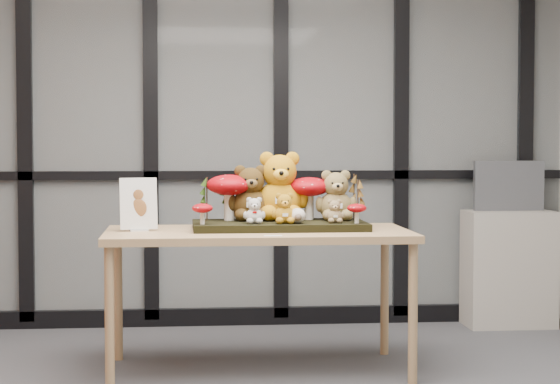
{
  "coord_description": "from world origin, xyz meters",
  "views": [
    {
      "loc": [
        -0.21,
        -4.56,
        1.3
      ],
      "look_at": [
        0.31,
        1.0,
        1.01
      ],
      "focal_mm": 65.0,
      "sensor_mm": 36.0,
      "label": 1
    }
  ],
  "objects": [
    {
      "name": "monitor",
      "position": [
        2.02,
        2.27,
        0.98
      ],
      "size": [
        0.49,
        0.05,
        0.35
      ],
      "color": "#4D4F54",
      "rests_on": "cabinet"
    },
    {
      "name": "bear_white_bow",
      "position": [
        0.16,
        0.99,
        0.92
      ],
      "size": [
        0.12,
        0.11,
        0.16
      ],
      "primitive_type": null,
      "rotation": [
        0.0,
        0.0,
        0.01
      ],
      "color": "beige",
      "rests_on": "diorama_tray"
    },
    {
      "name": "mushroom_back_right",
      "position": [
        0.5,
        1.24,
        0.97
      ],
      "size": [
        0.24,
        0.24,
        0.27
      ],
      "primitive_type": null,
      "color": "#95040C",
      "rests_on": "diorama_tray"
    },
    {
      "name": "sign_holder",
      "position": [
        -0.47,
        1.06,
        0.93
      ],
      "size": [
        0.21,
        0.08,
        0.29
      ],
      "rotation": [
        0.0,
        0.0,
        0.22
      ],
      "color": "silver",
      "rests_on": "display_table"
    },
    {
      "name": "display_table",
      "position": [
        0.19,
        1.04,
        0.73
      ],
      "size": [
        1.7,
        0.85,
        0.79
      ],
      "rotation": [
        0.0,
        0.0,
        0.01
      ],
      "color": "tan",
      "rests_on": "floor"
    },
    {
      "name": "cabinet",
      "position": [
        2.02,
        2.25,
        0.4
      ],
      "size": [
        0.6,
        0.35,
        0.8
      ],
      "primitive_type": "cube",
      "color": "#A59E93",
      "rests_on": "floor"
    },
    {
      "name": "plush_cream_hedgehog",
      "position": [
        0.4,
        0.98,
        0.88
      ],
      "size": [
        0.07,
        0.07,
        0.09
      ],
      "primitive_type": null,
      "rotation": [
        0.0,
        0.0,
        0.01
      ],
      "color": "silver",
      "rests_on": "diorama_tray"
    },
    {
      "name": "sprig_dry_mid_right",
      "position": [
        0.76,
        1.09,
        0.95
      ],
      "size": [
        0.05,
        0.05,
        0.23
      ],
      "primitive_type": null,
      "color": "brown",
      "rests_on": "diorama_tray"
    },
    {
      "name": "bear_pooh_yellow",
      "position": [
        0.33,
        1.24,
        1.05
      ],
      "size": [
        0.33,
        0.3,
        0.43
      ],
      "primitive_type": null,
      "rotation": [
        0.0,
        0.0,
        0.01
      ],
      "color": "#C78310",
      "rests_on": "diorama_tray"
    },
    {
      "name": "diorama_tray",
      "position": [
        0.31,
        1.1,
        0.81
      ],
      "size": [
        0.97,
        0.49,
        0.04
      ],
      "primitive_type": "cube",
      "rotation": [
        0.0,
        0.0,
        0.01
      ],
      "color": "black",
      "rests_on": "display_table"
    },
    {
      "name": "bear_beige_small",
      "position": [
        0.61,
        0.99,
        0.91
      ],
      "size": [
        0.11,
        0.1,
        0.14
      ],
      "primitive_type": null,
      "rotation": [
        0.0,
        0.0,
        0.01
      ],
      "color": "#8F754D",
      "rests_on": "diorama_tray"
    },
    {
      "name": "sprig_green_centre",
      "position": [
        0.26,
        1.29,
        0.94
      ],
      "size": [
        0.05,
        0.05,
        0.2
      ],
      "primitive_type": null,
      "color": "#1B380C",
      "rests_on": "diorama_tray"
    },
    {
      "name": "bear_small_yellow",
      "position": [
        0.33,
        0.98,
        0.93
      ],
      "size": [
        0.14,
        0.13,
        0.19
      ],
      "primitive_type": null,
      "rotation": [
        0.0,
        0.0,
        0.01
      ],
      "color": "#B47B16",
      "rests_on": "diorama_tray"
    },
    {
      "name": "bear_tan_back",
      "position": [
        0.65,
        1.19,
        0.99
      ],
      "size": [
        0.24,
        0.22,
        0.32
      ],
      "primitive_type": null,
      "rotation": [
        0.0,
        0.0,
        0.01
      ],
      "color": "olive",
      "rests_on": "diorama_tray"
    },
    {
      "name": "room_shell",
      "position": [
        0.0,
        0.0,
        1.68
      ],
      "size": [
        5.0,
        5.0,
        5.0
      ],
      "color": "#B9B7AF",
      "rests_on": "floor"
    },
    {
      "name": "sprig_green_mid_left",
      "position": [
        0.01,
        1.28,
        0.95
      ],
      "size": [
        0.05,
        0.05,
        0.23
      ],
      "primitive_type": null,
      "color": "#1B380C",
      "rests_on": "diorama_tray"
    },
    {
      "name": "sprig_dry_far_right",
      "position": [
        0.76,
        1.21,
        0.97
      ],
      "size": [
        0.05,
        0.05,
        0.27
      ],
      "primitive_type": null,
      "color": "brown",
      "rests_on": "diorama_tray"
    },
    {
      "name": "mushroom_back_left",
      "position": [
        0.04,
        1.22,
        0.98
      ],
      "size": [
        0.26,
        0.26,
        0.29
      ],
      "primitive_type": null,
      "color": "#95040C",
      "rests_on": "diorama_tray"
    },
    {
      "name": "mushroom_front_right",
      "position": [
        0.73,
        0.96,
        0.89
      ],
      "size": [
        0.11,
        0.11,
        0.12
      ],
      "primitive_type": null,
      "color": "#95040C",
      "rests_on": "diorama_tray"
    },
    {
      "name": "sprig_green_far_left",
      "position": [
        -0.09,
        1.23,
        0.96
      ],
      "size": [
        0.05,
        0.05,
        0.25
      ],
      "primitive_type": null,
      "color": "#1B380C",
      "rests_on": "diorama_tray"
    },
    {
      "name": "mushroom_front_left",
      "position": [
        -0.12,
        0.97,
        0.9
      ],
      "size": [
        0.11,
        0.11,
        0.13
      ],
      "primitive_type": null,
      "color": "#95040C",
      "rests_on": "diorama_tray"
    },
    {
      "name": "glass_partition",
      "position": [
        -0.0,
        2.47,
        1.42
      ],
      "size": [
        4.9,
        0.06,
        2.78
      ],
      "color": "#2D383F",
      "rests_on": "floor"
    },
    {
      "name": "label_card",
      "position": [
        0.24,
        0.7,
        0.79
      ],
      "size": [
        0.1,
        0.03,
        0.0
      ],
      "primitive_type": "cube",
      "color": "white",
      "rests_on": "display_table"
    },
    {
      "name": "bear_brown_medium",
      "position": [
        0.16,
        1.22,
        1.01
      ],
      "size": [
        0.27,
        0.24,
        0.35
      ],
      "primitive_type": null,
      "rotation": [
        0.0,
        0.0,
        0.01
      ],
      "color": "#442E10",
      "rests_on": "diorama_tray"
    }
  ]
}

